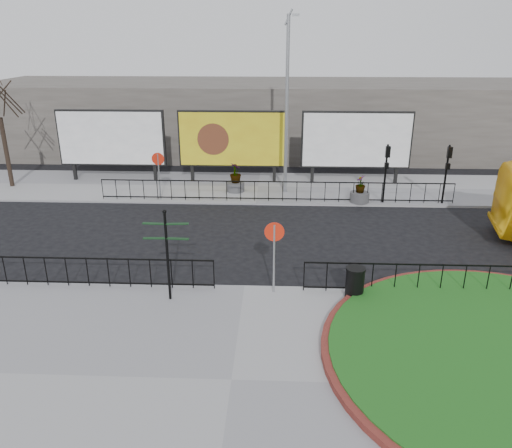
# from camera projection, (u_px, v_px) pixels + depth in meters

# --- Properties ---
(ground) EXTENTS (90.00, 90.00, 0.00)m
(ground) POSITION_uv_depth(u_px,v_px,m) (245.00, 289.00, 17.11)
(ground) COLOR black
(ground) RESTS_ON ground
(pavement_near) EXTENTS (30.00, 10.00, 0.12)m
(pavement_near) POSITION_uv_depth(u_px,v_px,m) (231.00, 382.00, 12.42)
(pavement_near) COLOR gray
(pavement_near) RESTS_ON ground
(pavement_far) EXTENTS (44.00, 6.00, 0.12)m
(pavement_far) POSITION_uv_depth(u_px,v_px,m) (258.00, 187.00, 28.30)
(pavement_far) COLOR gray
(pavement_far) RESTS_ON ground
(railing_near_left) EXTENTS (10.00, 0.10, 1.10)m
(railing_near_left) POSITION_uv_depth(u_px,v_px,m) (67.00, 271.00, 16.84)
(railing_near_left) COLOR black
(railing_near_left) RESTS_ON pavement_near
(railing_near_right) EXTENTS (9.00, 0.10, 1.10)m
(railing_near_right) POSITION_uv_depth(u_px,v_px,m) (442.00, 279.00, 16.33)
(railing_near_right) COLOR black
(railing_near_right) RESTS_ON pavement_near
(railing_far) EXTENTS (18.00, 0.10, 1.10)m
(railing_far) POSITION_uv_depth(u_px,v_px,m) (276.00, 191.00, 25.52)
(railing_far) COLOR black
(railing_far) RESTS_ON pavement_far
(speed_sign_far) EXTENTS (0.64, 0.07, 2.47)m
(speed_sign_far) POSITION_uv_depth(u_px,v_px,m) (158.00, 166.00, 25.42)
(speed_sign_far) COLOR gray
(speed_sign_far) RESTS_ON pavement_far
(speed_sign_near) EXTENTS (0.64, 0.07, 2.47)m
(speed_sign_near) POSITION_uv_depth(u_px,v_px,m) (274.00, 242.00, 16.02)
(speed_sign_near) COLOR gray
(speed_sign_near) RESTS_ON pavement_near
(billboard_left) EXTENTS (6.20, 0.31, 4.10)m
(billboard_left) POSITION_uv_depth(u_px,v_px,m) (111.00, 138.00, 28.65)
(billboard_left) COLOR black
(billboard_left) RESTS_ON pavement_far
(billboard_mid) EXTENTS (6.20, 0.31, 4.10)m
(billboard_mid) POSITION_uv_depth(u_px,v_px,m) (233.00, 139.00, 28.37)
(billboard_mid) COLOR black
(billboard_mid) RESTS_ON pavement_far
(billboard_right) EXTENTS (6.20, 0.31, 4.10)m
(billboard_right) POSITION_uv_depth(u_px,v_px,m) (356.00, 140.00, 28.09)
(billboard_right) COLOR black
(billboard_right) RESTS_ON pavement_far
(lamp_post) EXTENTS (0.74, 0.18, 9.23)m
(lamp_post) POSITION_uv_depth(u_px,v_px,m) (287.00, 104.00, 25.62)
(lamp_post) COLOR gray
(lamp_post) RESTS_ON pavement_far
(signal_pole_a) EXTENTS (0.22, 0.26, 3.00)m
(signal_pole_a) POSITION_uv_depth(u_px,v_px,m) (386.00, 165.00, 24.83)
(signal_pole_a) COLOR black
(signal_pole_a) RESTS_ON pavement_far
(signal_pole_b) EXTENTS (0.22, 0.26, 3.00)m
(signal_pole_b) POSITION_uv_depth(u_px,v_px,m) (447.00, 165.00, 24.71)
(signal_pole_b) COLOR black
(signal_pole_b) RESTS_ON pavement_far
(tree_left) EXTENTS (2.00, 2.00, 7.00)m
(tree_left) POSITION_uv_depth(u_px,v_px,m) (1.00, 124.00, 27.14)
(tree_left) COLOR #2D2119
(tree_left) RESTS_ON pavement_far
(building_backdrop) EXTENTS (40.00, 10.00, 5.00)m
(building_backdrop) POSITION_uv_depth(u_px,v_px,m) (264.00, 117.00, 36.78)
(building_backdrop) COLOR #645D58
(building_backdrop) RESTS_ON ground
(fingerpost_sign) EXTENTS (1.44, 0.24, 3.07)m
(fingerpost_sign) POSITION_uv_depth(u_px,v_px,m) (167.00, 246.00, 15.56)
(fingerpost_sign) COLOR black
(fingerpost_sign) RESTS_ON pavement_near
(litter_bin) EXTENTS (0.64, 0.64, 1.06)m
(litter_bin) POSITION_uv_depth(u_px,v_px,m) (355.00, 283.00, 16.10)
(litter_bin) COLOR black
(litter_bin) RESTS_ON pavement_near
(planter_b) EXTENTS (0.96, 0.96, 1.59)m
(planter_b) POSITION_uv_depth(u_px,v_px,m) (236.00, 180.00, 27.17)
(planter_b) COLOR #4C4C4F
(planter_b) RESTS_ON pavement_far
(planter_c) EXTENTS (0.98, 0.98, 1.40)m
(planter_c) POSITION_uv_depth(u_px,v_px,m) (360.00, 193.00, 25.47)
(planter_c) COLOR #4C4C4F
(planter_c) RESTS_ON pavement_far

